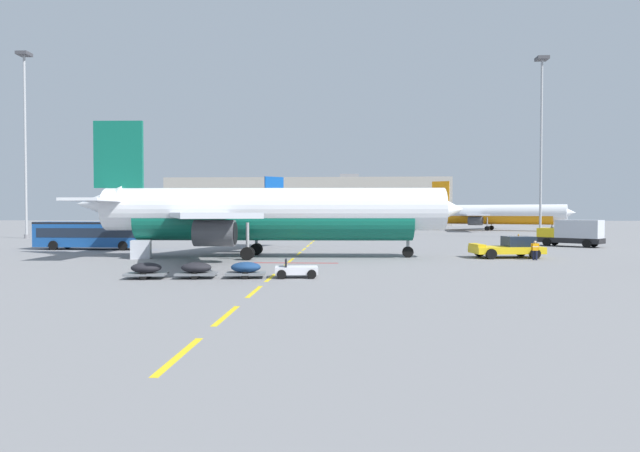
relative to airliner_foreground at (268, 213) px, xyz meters
The scene contains 14 objects.
ground 27.84m from the airliner_foreground, 27.82° to the left, with size 400.00×400.00×0.00m, color slate.
apron_paint_markings 10.96m from the airliner_foreground, 76.57° to the left, with size 8.00×95.85×0.01m.
airliner_foreground is the anchor object (origin of this frame).
pushback_tug 21.63m from the airliner_foreground, ahead, with size 6.26×3.68×2.08m.
airliner_mid_left 51.17m from the airliner_foreground, 86.48° to the left, with size 25.87×23.87×10.20m.
airliner_far_center 82.62m from the airliner_foreground, 60.92° to the left, with size 30.95×29.40×11.30m.
apron_shuttle_bus 22.56m from the airliner_foreground, 156.40° to the left, with size 12.09×3.27×3.00m.
catering_truck 37.44m from the airliner_foreground, 26.20° to the left, with size 6.80×6.47×3.14m.
baggage_train 15.34m from the airliner_foreground, 92.24° to the right, with size 11.69×2.78×1.14m.
ground_crew_worker 23.13m from the airliner_foreground, ahead, with size 0.67×0.31×1.63m.
uld_cargo_container 11.45m from the airliner_foreground, behind, with size 1.94×1.91×1.60m.
apron_light_mast_near 55.15m from the airliner_foreground, 142.87° to the left, with size 1.80×1.80×28.66m.
apron_light_mast_far 55.23m from the airliner_foreground, 45.36° to the left, with size 1.80×1.80×28.47m.
terminal_satellite 125.00m from the airliner_foreground, 92.49° to the left, with size 88.33×24.15×16.43m.
Camera 1 is at (22.69, -19.38, 4.01)m, focal length 29.45 mm.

